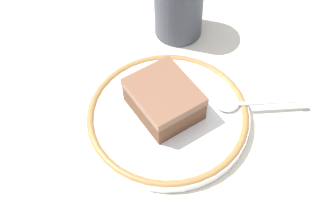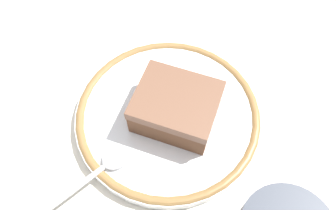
{
  "view_description": "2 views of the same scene",
  "coord_description": "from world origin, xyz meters",
  "views": [
    {
      "loc": [
        0.31,
        -0.11,
        0.5
      ],
      "look_at": [
        -0.03,
        0.01,
        0.03
      ],
      "focal_mm": 46.94,
      "sensor_mm": 36.0,
      "label": 1
    },
    {
      "loc": [
        -0.14,
        0.18,
        0.38
      ],
      "look_at": [
        -0.03,
        0.01,
        0.03
      ],
      "focal_mm": 36.83,
      "sensor_mm": 36.0,
      "label": 2
    }
  ],
  "objects": [
    {
      "name": "plate",
      "position": [
        -0.03,
        0.01,
        0.01
      ],
      "size": [
        0.23,
        0.23,
        0.02
      ],
      "color": "white",
      "rests_on": "placemat"
    },
    {
      "name": "placemat",
      "position": [
        0.0,
        0.0,
        0.0
      ],
      "size": [
        0.5,
        0.4,
        0.0
      ],
      "primitive_type": "cube",
      "color": "beige",
      "rests_on": "ground_plane"
    },
    {
      "name": "spoon",
      "position": [
        -0.01,
        0.11,
        0.02
      ],
      "size": [
        0.05,
        0.13,
        0.01
      ],
      "color": "silver",
      "rests_on": "plate"
    },
    {
      "name": "ground_plane",
      "position": [
        0.0,
        0.0,
        0.0
      ],
      "size": [
        2.4,
        2.4,
        0.0
      ],
      "primitive_type": "plane",
      "color": "#B7B2A8"
    },
    {
      "name": "cake_slice",
      "position": [
        -0.04,
        0.01,
        0.04
      ],
      "size": [
        0.11,
        0.1,
        0.04
      ],
      "color": "brown",
      "rests_on": "plate"
    }
  ]
}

